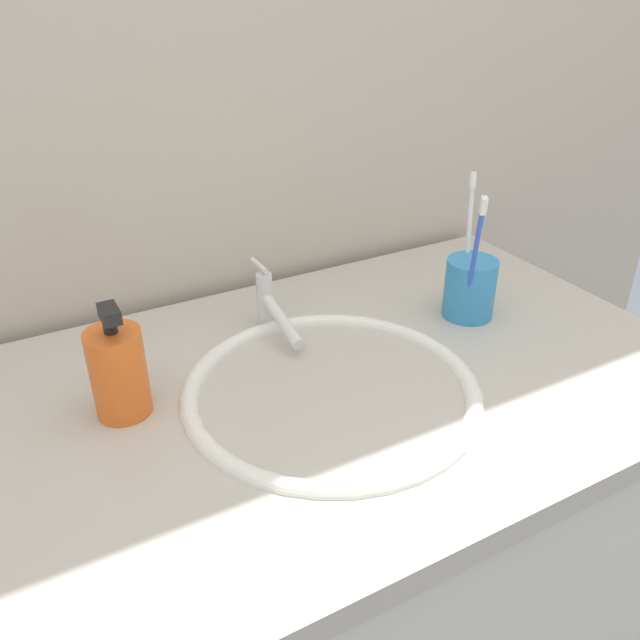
# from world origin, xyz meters

# --- Properties ---
(tiled_wall_back) EXTENTS (2.25, 0.04, 2.40)m
(tiled_wall_back) POSITION_xyz_m (0.00, 0.34, 1.20)
(tiled_wall_back) COLOR beige
(tiled_wall_back) RESTS_ON ground
(vanity_counter) EXTENTS (1.05, 0.61, 0.86)m
(vanity_counter) POSITION_xyz_m (0.00, 0.00, 0.43)
(vanity_counter) COLOR silver
(vanity_counter) RESTS_ON ground
(sink_basin) EXTENTS (0.39, 0.39, 0.11)m
(sink_basin) POSITION_xyz_m (0.01, -0.02, 0.83)
(sink_basin) COLOR white
(sink_basin) RESTS_ON vanity_counter
(faucet) EXTENTS (0.02, 0.15, 0.09)m
(faucet) POSITION_xyz_m (0.01, 0.15, 0.90)
(faucet) COLOR silver
(faucet) RESTS_ON sink_basin
(toothbrush_cup) EXTENTS (0.08, 0.08, 0.09)m
(toothbrush_cup) POSITION_xyz_m (0.30, 0.05, 0.91)
(toothbrush_cup) COLOR #338CCC
(toothbrush_cup) RESTS_ON vanity_counter
(toothbrush_blue) EXTENTS (0.03, 0.04, 0.21)m
(toothbrush_blue) POSITION_xyz_m (0.27, 0.02, 0.98)
(toothbrush_blue) COLOR blue
(toothbrush_blue) RESTS_ON toothbrush_cup
(toothbrush_white) EXTENTS (0.03, 0.05, 0.21)m
(toothbrush_white) POSITION_xyz_m (0.31, 0.08, 0.98)
(toothbrush_white) COLOR white
(toothbrush_white) RESTS_ON toothbrush_cup
(soap_dispenser) EXTENTS (0.07, 0.07, 0.15)m
(soap_dispenser) POSITION_xyz_m (-0.23, 0.06, 0.92)
(soap_dispenser) COLOR orange
(soap_dispenser) RESTS_ON vanity_counter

